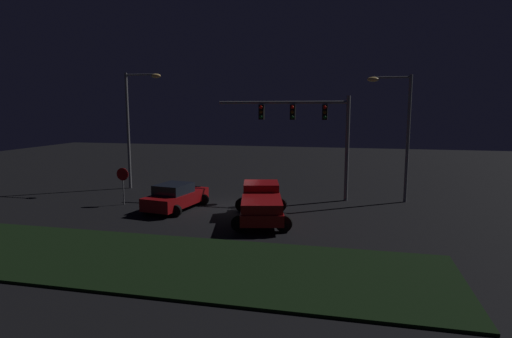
% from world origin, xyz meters
% --- Properties ---
extents(ground_plane, '(80.00, 80.00, 0.00)m').
position_xyz_m(ground_plane, '(0.00, 0.00, 0.00)').
color(ground_plane, black).
extents(grass_median, '(20.89, 5.85, 0.10)m').
position_xyz_m(grass_median, '(0.00, -9.45, 0.05)').
color(grass_median, black).
rests_on(grass_median, ground_plane).
extents(pickup_truck, '(3.68, 5.71, 1.80)m').
position_xyz_m(pickup_truck, '(2.18, -2.65, 1.00)').
color(pickup_truck, maroon).
rests_on(pickup_truck, ground_plane).
extents(car_sedan, '(2.94, 4.63, 1.51)m').
position_xyz_m(car_sedan, '(-3.09, -1.44, 0.74)').
color(car_sedan, maroon).
rests_on(car_sedan, ground_plane).
extents(traffic_signal_gantry, '(8.32, 0.56, 6.50)m').
position_xyz_m(traffic_signal_gantry, '(3.89, 3.12, 4.90)').
color(traffic_signal_gantry, slate).
rests_on(traffic_signal_gantry, ground_plane).
extents(street_lamp_left, '(2.74, 0.44, 8.20)m').
position_xyz_m(street_lamp_left, '(-8.44, 3.93, 5.17)').
color(street_lamp_left, slate).
rests_on(street_lamp_left, ground_plane).
extents(street_lamp_right, '(2.62, 0.44, 7.72)m').
position_xyz_m(street_lamp_right, '(9.36, 3.52, 4.90)').
color(street_lamp_right, slate).
rests_on(street_lamp_right, ground_plane).
extents(stop_sign, '(0.76, 0.08, 2.23)m').
position_xyz_m(stop_sign, '(-6.62, -1.04, 1.56)').
color(stop_sign, slate).
rests_on(stop_sign, ground_plane).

